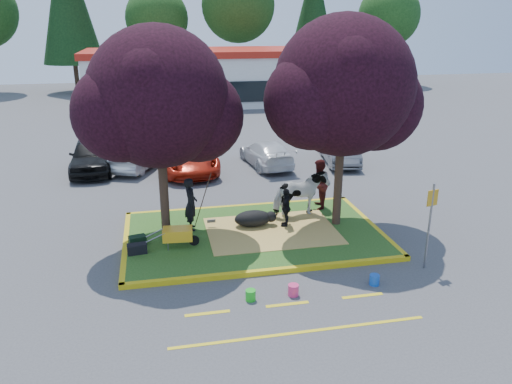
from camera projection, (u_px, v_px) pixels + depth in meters
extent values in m
plane|color=#424244|center=(254.00, 237.00, 16.32)|extent=(90.00, 90.00, 0.00)
cube|color=#214D18|center=(254.00, 234.00, 16.29)|extent=(8.00, 5.00, 0.15)
cube|color=gold|center=(272.00, 271.00, 13.91)|extent=(8.30, 0.16, 0.15)
cube|color=gold|center=(240.00, 207.00, 18.68)|extent=(8.30, 0.16, 0.15)
cube|color=gold|center=(126.00, 245.00, 15.51)|extent=(0.16, 5.30, 0.15)
cube|color=gold|center=(371.00, 225.00, 17.07)|extent=(0.16, 5.30, 0.15)
cube|color=#DBB95A|center=(272.00, 231.00, 16.38)|extent=(4.20, 3.00, 0.01)
cylinder|color=black|center=(163.00, 183.00, 15.52)|extent=(0.28, 0.28, 3.53)
sphere|color=black|center=(158.00, 97.00, 14.66)|extent=(4.20, 4.20, 4.20)
sphere|color=black|center=(197.00, 116.00, 15.27)|extent=(2.86, 2.86, 2.86)
sphere|color=black|center=(122.00, 113.00, 14.30)|extent=(2.86, 2.86, 2.86)
cylinder|color=black|center=(339.00, 171.00, 16.40)|extent=(0.28, 0.28, 3.70)
sphere|color=black|center=(344.00, 86.00, 15.49)|extent=(4.40, 4.40, 4.40)
sphere|color=black|center=(376.00, 105.00, 16.13)|extent=(2.99, 2.99, 2.99)
sphere|color=black|center=(312.00, 101.00, 15.14)|extent=(2.99, 2.99, 2.99)
cube|color=yellow|center=(207.00, 313.00, 12.05)|extent=(1.10, 0.12, 0.01)
cube|color=yellow|center=(287.00, 304.00, 12.43)|extent=(1.10, 0.12, 0.01)
cube|color=yellow|center=(362.00, 296.00, 12.81)|extent=(1.10, 0.12, 0.01)
cube|color=yellow|center=(301.00, 332.00, 11.32)|extent=(6.00, 0.10, 0.01)
cube|color=silver|center=(211.00, 79.00, 41.95)|extent=(20.00, 8.00, 4.00)
cube|color=#A81E12|center=(210.00, 52.00, 41.25)|extent=(20.40, 8.40, 0.50)
cube|color=black|center=(218.00, 92.00, 38.40)|extent=(19.00, 0.10, 1.60)
cylinder|color=black|center=(76.00, 72.00, 48.00)|extent=(0.44, 0.44, 3.92)
cylinder|color=black|center=(160.00, 73.00, 51.05)|extent=(0.44, 0.44, 3.08)
sphere|color=#143811|center=(157.00, 18.00, 49.32)|extent=(6.16, 6.16, 6.16)
cylinder|color=black|center=(239.00, 69.00, 51.57)|extent=(0.44, 0.44, 3.64)
sphere|color=#143811|center=(238.00, 5.00, 49.52)|extent=(7.28, 7.28, 7.28)
cylinder|color=black|center=(311.00, 68.00, 53.58)|extent=(0.44, 0.44, 3.50)
cone|color=black|center=(313.00, 9.00, 51.62)|extent=(5.00, 5.00, 10.62)
cylinder|color=black|center=(384.00, 69.00, 54.23)|extent=(0.44, 0.44, 3.22)
sphere|color=#143811|center=(389.00, 15.00, 52.42)|extent=(6.44, 6.44, 6.44)
imported|color=white|center=(300.00, 194.00, 17.36)|extent=(2.05, 1.26, 1.62)
ellipsoid|color=black|center=(253.00, 218.00, 16.68)|extent=(1.43, 1.15, 0.54)
imported|color=black|center=(191.00, 204.00, 16.26)|extent=(0.42, 0.64, 1.75)
imported|color=#4A1515|center=(319.00, 184.00, 18.07)|extent=(0.87, 1.02, 1.83)
imported|color=black|center=(286.00, 207.00, 16.57)|extent=(0.56, 0.84, 1.32)
cylinder|color=black|center=(194.00, 241.00, 15.28)|extent=(0.32, 0.09, 0.32)
cylinder|color=slate|center=(168.00, 247.00, 14.96)|extent=(0.04, 0.04, 0.23)
cylinder|color=slate|center=(168.00, 241.00, 15.33)|extent=(0.04, 0.04, 0.23)
cube|color=gold|center=(178.00, 234.00, 15.10)|extent=(0.93, 0.60, 0.35)
cylinder|color=slate|center=(155.00, 238.00, 14.79)|extent=(0.58, 0.09, 0.30)
cylinder|color=slate|center=(155.00, 233.00, 15.15)|extent=(0.58, 0.09, 0.30)
cube|color=black|center=(137.00, 249.00, 14.77)|extent=(0.60, 0.37, 0.29)
cube|color=black|center=(137.00, 240.00, 15.37)|extent=(0.57, 0.43, 0.27)
cylinder|color=slate|center=(429.00, 227.00, 13.85)|extent=(0.06, 0.06, 2.54)
cube|color=#C48A17|center=(433.00, 198.00, 13.56)|extent=(0.35, 0.11, 0.46)
cylinder|color=green|center=(251.00, 295.00, 12.58)|extent=(0.35, 0.35, 0.28)
cylinder|color=#E63370|center=(293.00, 290.00, 12.80)|extent=(0.37, 0.37, 0.30)
cylinder|color=blue|center=(374.00, 280.00, 13.31)|extent=(0.33, 0.33, 0.29)
imported|color=black|center=(92.00, 155.00, 23.15)|extent=(1.95, 4.58, 1.54)
imported|color=#A4A8AC|center=(139.00, 156.00, 23.55)|extent=(2.68, 4.04, 1.26)
imported|color=#AB1F0E|center=(186.00, 155.00, 23.26)|extent=(2.90, 5.45, 1.46)
imported|color=silver|center=(266.00, 153.00, 24.07)|extent=(2.22, 4.41, 1.23)
imported|color=#57595F|center=(339.00, 149.00, 24.55)|extent=(2.05, 4.25, 1.34)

